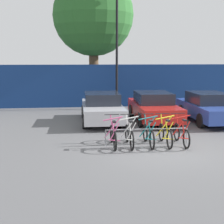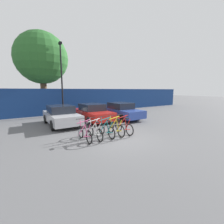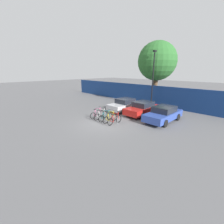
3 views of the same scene
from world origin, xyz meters
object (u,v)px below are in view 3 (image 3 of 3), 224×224
Objects in this scene: bicycle_teal at (106,117)px; car_silver at (125,105)px; bike_rack at (107,116)px; bicycle_red at (115,120)px; car_blue at (163,114)px; bicycle_white at (101,115)px; tree_behind_hoarding at (157,61)px; lamp_post at (153,77)px; car_red at (143,108)px; bicycle_yellow at (110,118)px; bicycle_pink at (97,114)px.

car_silver is at bearing 110.54° from bicycle_teal.
bike_rack is 1.73× the size of bicycle_red.
car_blue is (3.75, 3.75, 0.31)m from bicycle_teal.
bicycle_white is 0.40× the size of car_blue.
lamp_post is at bearing -66.73° from tree_behind_hoarding.
car_silver and car_red have the same top height.
tree_behind_hoarding is at bearing 96.93° from bike_rack.
tree_behind_hoarding is at bearing 110.77° from car_red.
bicycle_yellow is (1.27, 0.00, 0.00)m from bicycle_white.
lamp_post reaches higher than car_red.
car_blue is at bearing 48.33° from bicycle_teal.
car_blue is at bearing 39.60° from bicycle_pink.
bike_rack is 0.43× the size of lamp_post.
bicycle_white is 1.85m from bicycle_red.
bicycle_yellow is at bearing -98.08° from car_red.
bike_rack is 1.22m from bicycle_red.
car_red reaches higher than bike_rack.
bicycle_yellow is 12.18m from tree_behind_hoarding.
bicycle_white reaches higher than bike_rack.
tree_behind_hoarding is (-0.09, 10.77, 5.34)m from bicycle_pink.
car_silver reaches higher than bicycle_teal.
lamp_post reaches higher than bicycle_red.
lamp_post is (-3.87, 4.22, 3.08)m from car_blue.
bicycle_red is 0.40× the size of car_silver.
lamp_post is at bearing 84.66° from bicycle_pink.
car_red is at bearing 67.63° from bicycle_white.
bicycle_pink is at bearing -172.97° from bike_rack.
bicycle_white is at bearing -139.71° from car_blue.
bicycle_pink is 1.00× the size of bicycle_white.
car_red is (0.59, 4.16, 0.31)m from bicycle_yellow.
bicycle_white is at bearing 178.10° from bicycle_yellow.
car_silver reaches higher than bicycle_pink.
bicycle_pink is 4.17m from car_silver.
bicycle_teal is 0.40× the size of car_blue.
car_silver reaches higher than bike_rack.
bicycle_pink is (-1.21, -0.15, -0.10)m from bike_rack.
car_silver is (-1.29, 4.16, 0.31)m from bicycle_teal.
bicycle_teal is at bearing 2.64° from bicycle_pink.
bicycle_red is 12.28m from tree_behind_hoarding.
tree_behind_hoarding is at bearing 95.21° from bicycle_white.
bicycle_red is 8.76m from lamp_post.
bicycle_teal is 0.40× the size of car_silver.
car_blue is at bearing -4.62° from car_silver.
car_red reaches higher than bicycle_red.
bicycle_yellow is (0.60, 0.00, 0.00)m from bicycle_teal.
bicycle_white is 4.57m from car_red.
bike_rack is 0.35× the size of tree_behind_hoarding.
car_blue is 6.50m from lamp_post.
bicycle_white is 0.40× the size of car_red.
bicycle_white is at bearing 2.64° from bicycle_pink.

